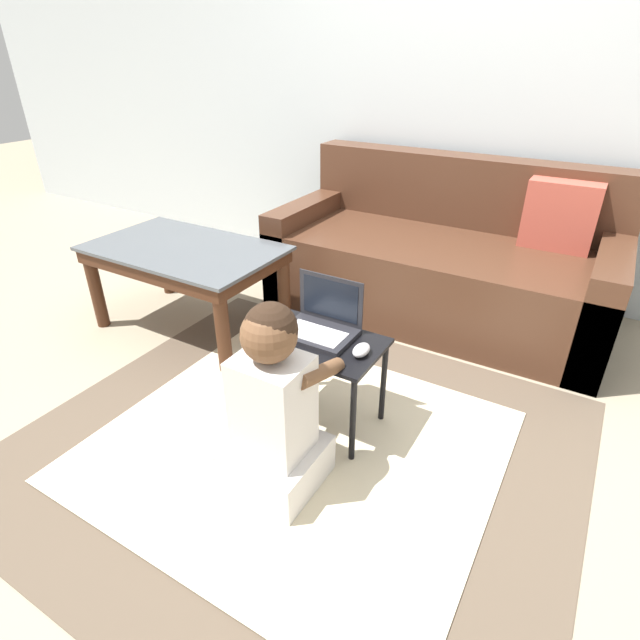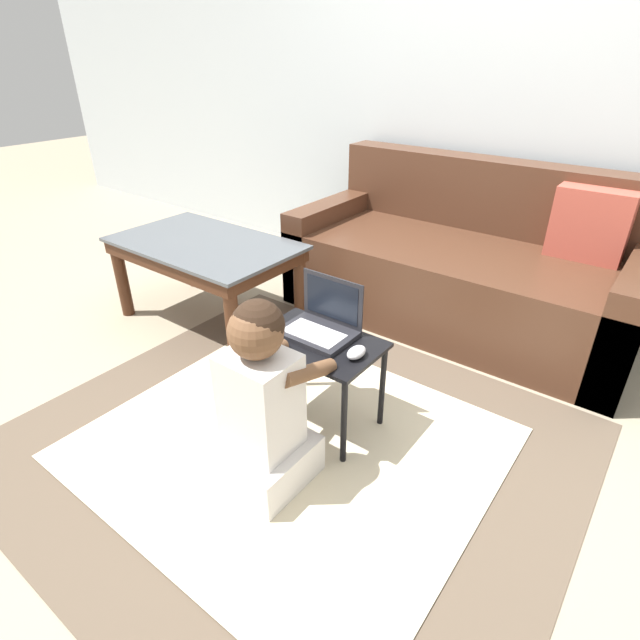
{
  "view_description": "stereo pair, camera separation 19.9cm",
  "coord_description": "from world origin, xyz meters",
  "px_view_note": "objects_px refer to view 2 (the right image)",
  "views": [
    {
      "loc": [
        0.92,
        -1.48,
        1.43
      ],
      "look_at": [
        0.03,
        0.02,
        0.47
      ],
      "focal_mm": 28.0,
      "sensor_mm": 36.0,
      "label": 1
    },
    {
      "loc": [
        1.08,
        -1.37,
        1.43
      ],
      "look_at": [
        0.03,
        0.02,
        0.47
      ],
      "focal_mm": 28.0,
      "sensor_mm": 36.0,
      "label": 2
    }
  ],
  "objects_px": {
    "couch": "(464,268)",
    "computer_mouse": "(356,352)",
    "person_seated": "(262,405)",
    "laptop_desk": "(318,353)",
    "laptop": "(321,325)",
    "coffee_table": "(205,254)"
  },
  "relations": [
    {
      "from": "coffee_table",
      "to": "computer_mouse",
      "type": "xyz_separation_m",
      "value": [
        1.24,
        -0.36,
        0.02
      ]
    },
    {
      "from": "couch",
      "to": "laptop",
      "type": "relative_size",
      "value": 6.52
    },
    {
      "from": "laptop",
      "to": "person_seated",
      "type": "height_order",
      "value": "person_seated"
    },
    {
      "from": "couch",
      "to": "computer_mouse",
      "type": "distance_m",
      "value": 1.31
    },
    {
      "from": "coffee_table",
      "to": "laptop_desk",
      "type": "bearing_deg",
      "value": -18.25
    },
    {
      "from": "computer_mouse",
      "to": "laptop",
      "type": "bearing_deg",
      "value": 163.99
    },
    {
      "from": "coffee_table",
      "to": "laptop",
      "type": "xyz_separation_m",
      "value": [
        1.03,
        -0.3,
        0.03
      ]
    },
    {
      "from": "laptop_desk",
      "to": "laptop",
      "type": "distance_m",
      "value": 0.11
    },
    {
      "from": "coffee_table",
      "to": "laptop_desk",
      "type": "relative_size",
      "value": 2.06
    },
    {
      "from": "couch",
      "to": "laptop_desk",
      "type": "relative_size",
      "value": 3.79
    },
    {
      "from": "computer_mouse",
      "to": "couch",
      "type": "bearing_deg",
      "value": 94.68
    },
    {
      "from": "computer_mouse",
      "to": "person_seated",
      "type": "bearing_deg",
      "value": -113.43
    },
    {
      "from": "laptop_desk",
      "to": "person_seated",
      "type": "xyz_separation_m",
      "value": [
        0.03,
        -0.37,
        -0.02
      ]
    },
    {
      "from": "couch",
      "to": "coffee_table",
      "type": "bearing_deg",
      "value": -140.39
    },
    {
      "from": "couch",
      "to": "computer_mouse",
      "type": "height_order",
      "value": "couch"
    },
    {
      "from": "laptop_desk",
      "to": "computer_mouse",
      "type": "distance_m",
      "value": 0.2
    },
    {
      "from": "couch",
      "to": "computer_mouse",
      "type": "relative_size",
      "value": 20.08
    },
    {
      "from": "couch",
      "to": "laptop",
      "type": "height_order",
      "value": "couch"
    },
    {
      "from": "couch",
      "to": "coffee_table",
      "type": "height_order",
      "value": "couch"
    },
    {
      "from": "coffee_table",
      "to": "person_seated",
      "type": "bearing_deg",
      "value": -33.28
    },
    {
      "from": "laptop_desk",
      "to": "couch",
      "type": "bearing_deg",
      "value": 86.37
    },
    {
      "from": "computer_mouse",
      "to": "person_seated",
      "type": "distance_m",
      "value": 0.4
    }
  ]
}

